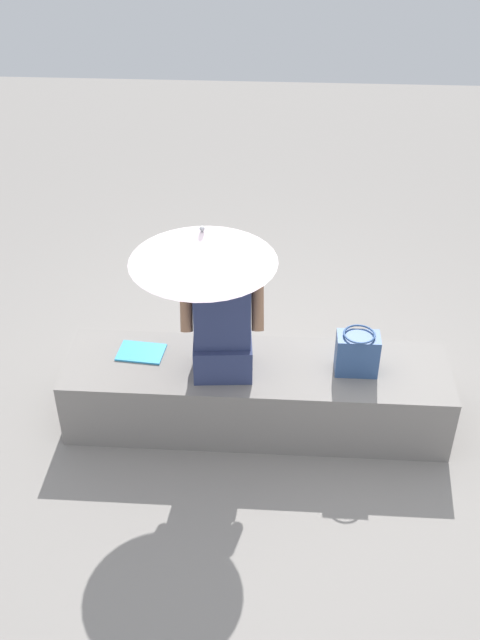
% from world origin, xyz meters
% --- Properties ---
extents(ground_plane, '(14.00, 14.00, 0.00)m').
position_xyz_m(ground_plane, '(0.00, 0.00, 0.00)').
color(ground_plane, gray).
extents(stone_bench, '(2.33, 0.60, 0.44)m').
position_xyz_m(stone_bench, '(0.00, 0.00, 0.22)').
color(stone_bench, gray).
rests_on(stone_bench, ground).
extents(person_seated, '(0.49, 0.31, 0.90)m').
position_xyz_m(person_seated, '(-0.20, -0.06, 0.83)').
color(person_seated, navy).
rests_on(person_seated, stone_bench).
extents(parasol, '(0.80, 0.80, 0.99)m').
position_xyz_m(parasol, '(-0.29, -0.12, 1.31)').
color(parasol, '#B7B7BC').
rests_on(parasol, stone_bench).
extents(handbag_black, '(0.25, 0.19, 0.28)m').
position_xyz_m(handbag_black, '(0.59, -0.01, 0.57)').
color(handbag_black, '#335184').
rests_on(handbag_black, stone_bench).
extents(magazine, '(0.30, 0.22, 0.01)m').
position_xyz_m(magazine, '(-0.72, 0.08, 0.45)').
color(magazine, '#339ED1').
rests_on(magazine, stone_bench).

